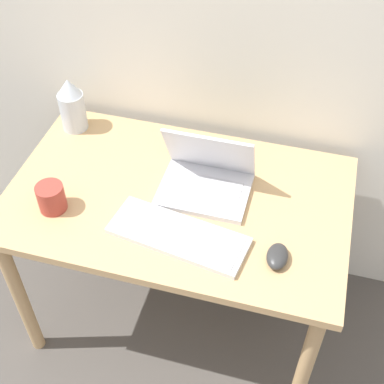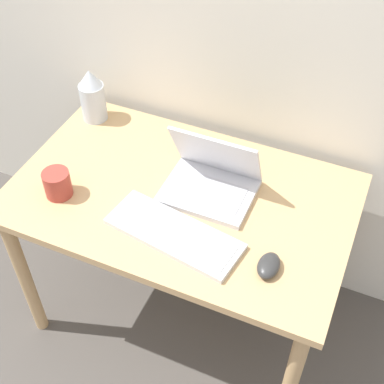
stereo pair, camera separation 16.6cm
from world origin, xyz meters
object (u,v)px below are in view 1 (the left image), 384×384
Objects in this scene: mug at (51,198)px; vase at (72,105)px; keyboard at (178,235)px; mp3_player at (162,200)px; laptop at (206,177)px; mouse at (277,256)px.

vase is at bearing 104.30° from mug.
mug is (-0.43, 0.01, 0.04)m from keyboard.
mp3_player is at bearing -33.11° from vase.
laptop reaches higher than keyboard.
mug is at bearing 178.27° from keyboard.
vase is at bearing 161.72° from laptop.
keyboard is at bearing -96.93° from laptop.
keyboard is 0.17m from mp3_player.
mouse reaches higher than mp3_player.
mp3_player is (-0.13, -0.10, -0.05)m from laptop.
keyboard is at bearing -1.73° from mug.
keyboard is 4.82× the size of mug.
mouse is 0.95m from vase.
mug is (-0.33, -0.12, 0.04)m from mp3_player.
keyboard reaches higher than mp3_player.
mouse is at bearing -1.56° from mug.
mug is (-0.74, 0.02, 0.03)m from mouse.
keyboard is 0.31m from mouse.
mouse is at bearing -19.57° from mp3_player.
mug is at bearing 178.44° from mouse.
keyboard is at bearing 178.69° from mouse.
vase is at bearing 153.02° from mouse.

